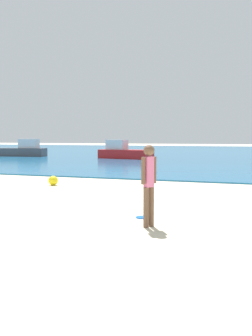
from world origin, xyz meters
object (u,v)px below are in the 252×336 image
object	(u,v)px
boat_near	(22,150)
boat_far	(124,152)
frisbee	(142,217)
person_standing	(149,181)
beach_ball	(53,181)

from	to	relation	value
boat_near	boat_far	size ratio (longest dim) A/B	1.03
frisbee	boat_far	bearing A→B (deg)	110.94
person_standing	frisbee	size ratio (longest dim) A/B	6.20
person_standing	boat_near	bearing A→B (deg)	71.32
person_standing	boat_far	distance (m)	23.49
person_standing	boat_far	size ratio (longest dim) A/B	0.35
person_standing	frisbee	distance (m)	1.27
boat_near	beach_ball	bearing A→B (deg)	117.38
frisbee	boat_near	size ratio (longest dim) A/B	0.06
person_standing	frisbee	bearing A→B (deg)	58.00
person_standing	beach_ball	distance (m)	7.38
boat_far	beach_ball	xyz separation A→B (m)	(3.24, -16.76, -0.41)
person_standing	boat_near	world-z (taller)	person_standing
boat_far	person_standing	bearing A→B (deg)	-59.38
frisbee	boat_near	xyz separation A→B (m)	(-18.24, 21.63, 0.60)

